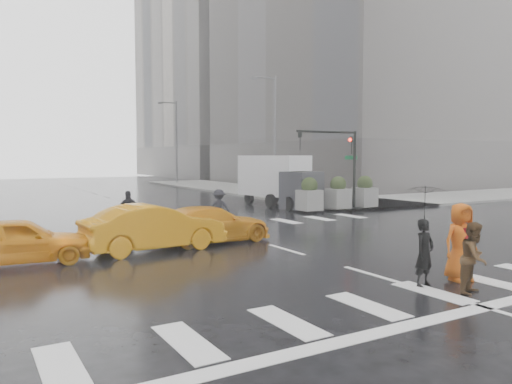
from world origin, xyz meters
TOP-DOWN VIEW (x-y plane):
  - ground at (0.00, 0.00)m, footprint 120.00×120.00m
  - sidewalk_ne at (19.50, 17.50)m, footprint 35.00×35.00m
  - building_ne at (29.00, 27.00)m, footprint 26.05×26.05m
  - building_ne_far at (29.00, 56.00)m, footprint 26.05×26.05m
  - road_markings at (0.00, 0.00)m, footprint 18.00×48.00m
  - traffic_signal_pole at (9.01, 8.01)m, footprint 4.45×0.42m
  - street_lamp_near at (10.87, 18.00)m, footprint 2.15×0.22m
  - street_lamp_far at (10.87, 38.00)m, footprint 2.15×0.22m
  - planter_west at (7.00, 8.20)m, footprint 1.10×1.10m
  - planter_mid at (9.00, 8.20)m, footprint 1.10×1.10m
  - planter_east at (11.00, 8.20)m, footprint 1.10×1.10m
  - pedestrian_black at (0.26, -5.51)m, footprint 1.07×1.09m
  - pedestrian_brown at (0.75, -6.50)m, footprint 0.94×0.83m
  - pedestrian_orange at (1.47, -5.58)m, footprint 1.06×0.81m
  - pedestrian_far_a at (-3.38, 6.49)m, footprint 1.04×0.69m
  - pedestrian_far_b at (0.43, 5.93)m, footprint 1.20×0.92m
  - taxi_front at (-7.86, 2.00)m, footprint 4.17×2.04m
  - taxi_mid at (-3.83, 2.05)m, footprint 4.75×1.97m
  - taxi_rear at (-1.56, 2.52)m, footprint 4.09×2.08m
  - box_truck at (7.50, 11.75)m, footprint 2.20×5.88m

SIDE VIEW (x-z plane):
  - ground at x=0.00m, z-range 0.00..0.00m
  - road_markings at x=0.00m, z-range 0.00..0.01m
  - sidewalk_ne at x=19.50m, z-range 0.00..0.15m
  - taxi_rear at x=-1.56m, z-range 0.00..1.31m
  - taxi_front at x=-7.86m, z-range 0.00..1.37m
  - taxi_mid at x=-3.83m, z-range 0.00..1.53m
  - pedestrian_brown at x=0.75m, z-range 0.00..1.62m
  - pedestrian_far_b at x=0.43m, z-range 0.00..1.64m
  - pedestrian_far_a at x=-3.38m, z-range 0.00..1.68m
  - pedestrian_orange at x=1.47m, z-range 0.00..1.95m
  - planter_west at x=7.00m, z-range 0.08..1.88m
  - planter_mid at x=9.00m, z-range 0.08..1.88m
  - planter_east at x=11.00m, z-range 0.08..1.88m
  - pedestrian_black at x=0.26m, z-range 0.41..2.84m
  - box_truck at x=7.50m, z-range 0.11..3.23m
  - traffic_signal_pole at x=9.01m, z-range 0.97..5.47m
  - street_lamp_near at x=10.87m, z-range 0.45..9.45m
  - street_lamp_far at x=10.87m, z-range 0.45..9.45m
  - building_ne_far at x=29.00m, z-range -1.73..34.27m
  - building_ne at x=29.00m, z-range -1.79..40.21m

